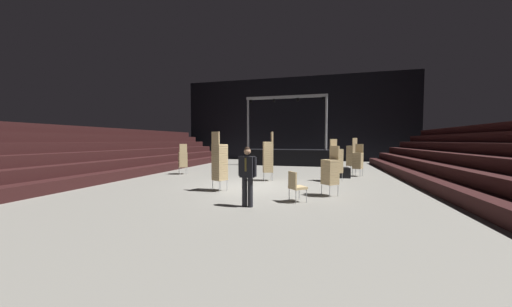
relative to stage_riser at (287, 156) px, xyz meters
name	(u,v)px	position (x,y,z in m)	size (l,w,h in m)	color
ground_plane	(254,188)	(0.00, -10.16, -0.74)	(22.00, 30.00, 0.10)	gray
arena_end_wall	(294,119)	(0.00, 4.84, 3.31)	(22.00, 0.30, 8.00)	black
bleacher_bank_left	(101,151)	(-8.75, -9.16, 0.66)	(4.50, 24.00, 2.70)	black
bleacher_bank_right	(495,156)	(8.75, -9.16, 0.66)	(4.50, 24.00, 2.70)	black
stage_riser	(287,156)	(0.00, 0.00, 0.00)	(6.39, 2.56, 5.25)	black
man_with_tie	(247,173)	(0.67, -13.35, 0.29)	(0.57, 0.29, 1.72)	black
chair_stack_front_left	(336,160)	(3.34, -7.90, 0.30)	(0.62, 0.62, 1.96)	#B2B5BA
chair_stack_front_right	(352,155)	(4.39, -4.21, 0.34)	(0.62, 0.62, 2.05)	#B2B5BA
chair_stack_mid_left	(220,161)	(-1.02, -11.35, 0.42)	(0.59, 0.59, 2.22)	#B2B5BA
chair_stack_mid_right	(268,156)	(0.24, -8.48, 0.47)	(0.56, 0.56, 2.31)	#B2B5BA
chair_stack_mid_centre	(358,160)	(4.54, -5.77, 0.17)	(0.59, 0.59, 1.71)	#B2B5BA
chair_stack_rear_left	(330,171)	(2.99, -11.25, 0.17)	(0.62, 0.62, 1.71)	#B2B5BA
chair_stack_rear_right	(183,159)	(-4.91, -7.37, 0.17)	(0.62, 0.62, 1.71)	#B2B5BA
equipment_road_case	(340,173)	(3.60, -6.56, -0.43)	(0.90, 0.60, 0.52)	black
loose_chair_near_man	(296,185)	(1.95, -12.43, -0.15)	(0.62, 0.62, 0.95)	#B2B5BA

